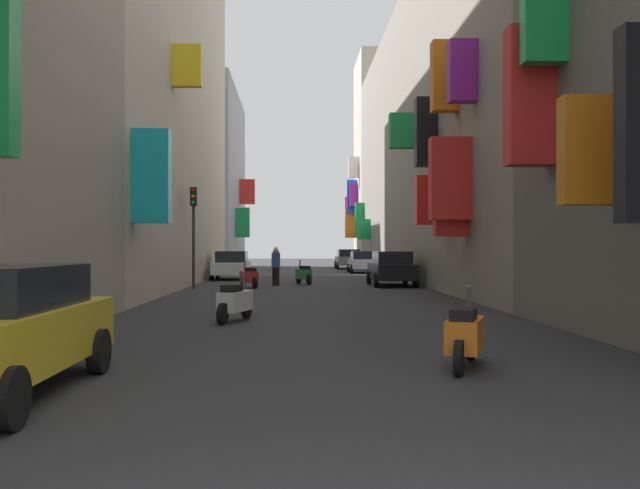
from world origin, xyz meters
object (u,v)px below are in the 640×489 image
at_px(parked_car_silver, 363,261).
at_px(pedestrian_crossing, 276,267).
at_px(parked_car_grey, 348,259).
at_px(scooter_red, 249,277).
at_px(parked_car_white, 232,265).
at_px(scooter_green, 304,274).
at_px(scooter_orange, 465,335).
at_px(parked_car_black, 391,268).
at_px(scooter_white, 235,301).
at_px(traffic_light_near_corner, 193,220).
at_px(pedestrian_near_left, 276,261).

xyz_separation_m(parked_car_silver, pedestrian_crossing, (-5.36, -14.73, 0.07)).
relative_size(parked_car_grey, scooter_red, 2.32).
bearing_deg(parked_car_white, scooter_green, -53.61).
xyz_separation_m(scooter_red, scooter_orange, (4.27, -19.02, -0.00)).
bearing_deg(parked_car_black, parked_car_white, 139.97).
bearing_deg(parked_car_white, scooter_white, -84.58).
bearing_deg(scooter_orange, traffic_light_near_corner, 109.52).
relative_size(scooter_red, scooter_white, 1.01).
relative_size(scooter_red, scooter_orange, 1.06).
height_order(parked_car_grey, parked_car_white, parked_car_grey).
bearing_deg(parked_car_silver, parked_car_white, -131.98).
xyz_separation_m(parked_car_black, scooter_orange, (-1.89, -20.25, -0.33)).
distance_m(parked_car_grey, scooter_red, 25.63).
distance_m(parked_car_black, scooter_red, 6.29).
height_order(scooter_green, pedestrian_crossing, pedestrian_crossing).
bearing_deg(scooter_green, parked_car_white, 126.39).
bearing_deg(parked_car_black, scooter_orange, -95.33).
xyz_separation_m(scooter_green, pedestrian_crossing, (-1.25, -0.93, 0.36)).
bearing_deg(scooter_white, parked_car_silver, 78.62).
height_order(scooter_green, traffic_light_near_corner, traffic_light_near_corner).
bearing_deg(pedestrian_crossing, scooter_red, -124.05).
xyz_separation_m(parked_car_white, pedestrian_near_left, (2.22, 4.34, 0.08)).
distance_m(parked_car_grey, pedestrian_crossing, 23.83).
distance_m(scooter_orange, pedestrian_near_left, 31.15).
distance_m(parked_car_silver, parked_car_grey, 8.56).
xyz_separation_m(parked_car_silver, scooter_green, (-4.11, -13.79, -0.29)).
bearing_deg(parked_car_grey, traffic_light_near_corner, -108.06).
xyz_separation_m(scooter_orange, pedestrian_near_left, (-3.47, 30.96, 0.40)).
distance_m(parked_car_white, scooter_orange, 27.22).
relative_size(parked_car_black, parked_car_grey, 0.96).
relative_size(parked_car_silver, pedestrian_near_left, 2.35).
height_order(parked_car_black, parked_car_white, parked_car_black).
bearing_deg(traffic_light_near_corner, parked_car_silver, 63.15).
distance_m(scooter_white, pedestrian_near_left, 24.91).
bearing_deg(parked_car_white, parked_car_black, -40.03).
xyz_separation_m(parked_car_white, scooter_green, (3.74, -5.07, -0.31)).
height_order(scooter_white, pedestrian_crossing, pedestrian_crossing).
height_order(parked_car_silver, scooter_green, parked_car_silver).
bearing_deg(scooter_orange, parked_car_grey, 87.55).
relative_size(scooter_red, scooter_green, 1.05).
distance_m(scooter_red, pedestrian_crossing, 1.95).
relative_size(parked_car_black, pedestrian_crossing, 2.50).
bearing_deg(pedestrian_crossing, parked_car_grey, 77.71).
bearing_deg(parked_car_grey, scooter_white, -98.44).
xyz_separation_m(scooter_red, pedestrian_crossing, (1.07, 1.59, 0.36)).
relative_size(parked_car_white, scooter_red, 2.15).
relative_size(parked_car_silver, parked_car_grey, 0.94).
bearing_deg(pedestrian_crossing, parked_car_black, -4.08).
bearing_deg(parked_car_black, pedestrian_crossing, 175.92).
bearing_deg(parked_car_white, parked_car_grey, 66.36).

